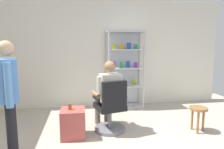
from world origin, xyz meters
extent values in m
cube|color=silver|center=(0.00, 3.00, 1.35)|extent=(6.00, 0.10, 2.70)
cylinder|color=#B7B7BC|center=(-0.02, 2.50, 0.95)|extent=(0.05, 0.05, 1.90)
cylinder|color=#B7B7BC|center=(0.82, 2.50, 0.95)|extent=(0.05, 0.05, 1.90)
cylinder|color=#B7B7BC|center=(-0.02, 2.90, 0.95)|extent=(0.05, 0.05, 1.90)
cylinder|color=#B7B7BC|center=(0.82, 2.90, 0.95)|extent=(0.05, 0.05, 1.90)
cube|color=#B7B7BC|center=(0.40, 2.70, 1.88)|extent=(0.90, 0.45, 0.04)
cube|color=#B7B7BC|center=(0.40, 2.70, 0.02)|extent=(0.90, 0.45, 0.04)
cube|color=silver|center=(0.40, 2.92, 0.95)|extent=(0.84, 0.02, 1.80)
cube|color=silver|center=(0.40, 2.70, 0.55)|extent=(0.82, 0.39, 0.02)
cube|color=#268C4C|center=(0.15, 2.70, 0.63)|extent=(0.08, 0.04, 0.14)
cube|color=#264CB2|center=(0.39, 2.73, 0.63)|extent=(0.08, 0.04, 0.14)
cube|color=#999919|center=(0.65, 2.72, 0.63)|extent=(0.08, 0.05, 0.14)
cube|color=silver|center=(0.40, 2.70, 1.00)|extent=(0.82, 0.39, 0.02)
cube|color=purple|center=(0.13, 2.74, 1.09)|extent=(0.09, 0.05, 0.15)
cube|color=#268C4C|center=(0.30, 2.67, 1.08)|extent=(0.09, 0.04, 0.15)
cube|color=#264CB2|center=(0.49, 2.75, 1.09)|extent=(0.08, 0.04, 0.15)
cube|color=purple|center=(0.67, 2.68, 1.07)|extent=(0.09, 0.04, 0.13)
cube|color=silver|center=(0.40, 2.70, 1.45)|extent=(0.82, 0.39, 0.02)
cube|color=#999919|center=(0.13, 2.70, 1.52)|extent=(0.09, 0.05, 0.13)
cube|color=gold|center=(0.31, 2.72, 1.52)|extent=(0.09, 0.04, 0.13)
cube|color=#264CB2|center=(0.49, 2.70, 1.54)|extent=(0.09, 0.05, 0.16)
cube|color=#268C4C|center=(0.67, 2.68, 1.52)|extent=(0.08, 0.04, 0.13)
cylinder|color=slate|center=(-0.18, 1.37, 0.03)|extent=(0.56, 0.56, 0.06)
cylinder|color=slate|center=(-0.18, 1.37, 0.24)|extent=(0.07, 0.07, 0.41)
cube|color=black|center=(-0.18, 1.37, 0.46)|extent=(0.58, 0.58, 0.10)
cube|color=black|center=(-0.13, 1.16, 0.73)|extent=(0.45, 0.18, 0.45)
cube|color=black|center=(0.07, 1.43, 0.64)|extent=(0.11, 0.30, 0.04)
cube|color=black|center=(-0.43, 1.30, 0.64)|extent=(0.11, 0.30, 0.04)
cylinder|color=slate|center=(-0.13, 1.59, 0.56)|extent=(0.23, 0.42, 0.14)
cylinder|color=slate|center=(-0.18, 1.78, 0.28)|extent=(0.11, 0.11, 0.56)
cylinder|color=slate|center=(-0.32, 1.54, 0.56)|extent=(0.23, 0.42, 0.14)
cylinder|color=slate|center=(-0.37, 1.73, 0.28)|extent=(0.11, 0.11, 0.56)
cube|color=beige|center=(-0.18, 1.37, 0.81)|extent=(0.40, 0.30, 0.50)
sphere|color=#99704C|center=(-0.18, 1.37, 1.19)|extent=(0.20, 0.20, 0.20)
cylinder|color=beige|center=(0.02, 1.42, 0.88)|extent=(0.09, 0.09, 0.28)
cylinder|color=#99704C|center=(-0.03, 1.59, 0.66)|extent=(0.15, 0.31, 0.08)
cylinder|color=beige|center=(-0.37, 1.32, 0.88)|extent=(0.09, 0.09, 0.28)
cylinder|color=#99704C|center=(-0.42, 1.49, 0.66)|extent=(0.15, 0.31, 0.08)
cube|color=#B24C47|center=(-0.84, 1.21, 0.24)|extent=(0.41, 0.41, 0.49)
cylinder|color=brown|center=(-0.88, 1.21, 0.54)|extent=(0.06, 0.06, 0.10)
cylinder|color=black|center=(-1.58, 0.49, 0.42)|extent=(0.13, 0.13, 0.85)
cylinder|color=#598CCC|center=(-1.54, 0.37, 1.10)|extent=(0.09, 0.09, 0.55)
cylinder|color=black|center=(-1.64, 0.66, 0.42)|extent=(0.13, 0.13, 0.85)
cylinder|color=#598CCC|center=(-1.68, 0.78, 1.10)|extent=(0.09, 0.09, 0.55)
cube|color=#598CCC|center=(-1.61, 0.57, 1.12)|extent=(0.32, 0.41, 0.55)
sphere|color=tan|center=(-1.61, 0.57, 1.53)|extent=(0.20, 0.20, 0.20)
cylinder|color=olive|center=(1.40, 1.07, 0.43)|extent=(0.32, 0.32, 0.04)
cylinder|color=olive|center=(1.51, 1.07, 0.21)|extent=(0.04, 0.04, 0.41)
cylinder|color=olive|center=(1.34, 1.17, 0.21)|extent=(0.04, 0.04, 0.41)
cylinder|color=olive|center=(1.34, 0.98, 0.21)|extent=(0.04, 0.04, 0.41)
camera|label=1|loc=(-0.70, -2.15, 1.58)|focal=32.50mm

